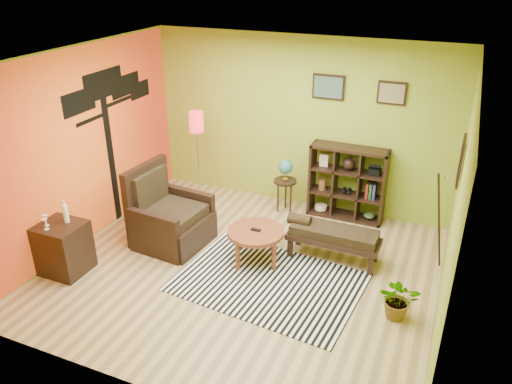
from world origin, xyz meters
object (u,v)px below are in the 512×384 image
at_px(floor_lamp, 197,130).
at_px(globe_table, 285,173).
at_px(potted_plant, 398,303).
at_px(armchair, 168,220).
at_px(side_cabinet, 63,248).
at_px(cube_shelf, 348,183).
at_px(bench, 331,235).
at_px(coffee_table, 256,235).

height_order(floor_lamp, globe_table, floor_lamp).
xyz_separation_m(globe_table, potted_plant, (2.14, -2.02, -0.49)).
distance_m(globe_table, potted_plant, 2.99).
relative_size(armchair, potted_plant, 2.28).
xyz_separation_m(side_cabinet, cube_shelf, (3.11, 2.97, 0.24)).
height_order(side_cabinet, globe_table, side_cabinet).
height_order(globe_table, bench, globe_table).
relative_size(coffee_table, potted_plant, 1.52).
relative_size(floor_lamp, globe_table, 1.79).
xyz_separation_m(coffee_table, potted_plant, (2.01, -0.46, -0.21)).
bearing_deg(globe_table, bench, -45.70).
xyz_separation_m(coffee_table, bench, (0.94, 0.45, -0.03)).
bearing_deg(floor_lamp, potted_plant, -25.68).
xyz_separation_m(armchair, floor_lamp, (-0.18, 1.28, 0.96)).
bearing_deg(cube_shelf, globe_table, -169.06).
height_order(coffee_table, cube_shelf, cube_shelf).
xyz_separation_m(cube_shelf, bench, (0.09, -1.29, -0.22)).
bearing_deg(cube_shelf, side_cabinet, -136.36).
bearing_deg(globe_table, coffee_table, -84.96).
relative_size(globe_table, potted_plant, 1.77).
distance_m(coffee_table, floor_lamp, 2.20).
height_order(side_cabinet, cube_shelf, cube_shelf).
xyz_separation_m(coffee_table, cube_shelf, (0.85, 1.75, 0.19)).
xyz_separation_m(armchair, cube_shelf, (2.23, 1.77, 0.25)).
relative_size(floor_lamp, cube_shelf, 1.35).
height_order(globe_table, potted_plant, globe_table).
distance_m(globe_table, cube_shelf, 1.01).
bearing_deg(potted_plant, coffee_table, 167.03).
relative_size(floor_lamp, bench, 1.24).
bearing_deg(armchair, bench, 11.65).
distance_m(floor_lamp, bench, 2.79).
bearing_deg(armchair, globe_table, 51.81).
distance_m(cube_shelf, potted_plant, 2.53).
distance_m(side_cabinet, bench, 3.62).
xyz_separation_m(cube_shelf, potted_plant, (1.16, -2.21, -0.40)).
bearing_deg(bench, armchair, -168.35).
relative_size(side_cabinet, potted_plant, 1.99).
distance_m(side_cabinet, potted_plant, 4.34).
height_order(side_cabinet, potted_plant, side_cabinet).
relative_size(side_cabinet, floor_lamp, 0.63).
bearing_deg(floor_lamp, armchair, -82.06).
height_order(side_cabinet, bench, side_cabinet).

